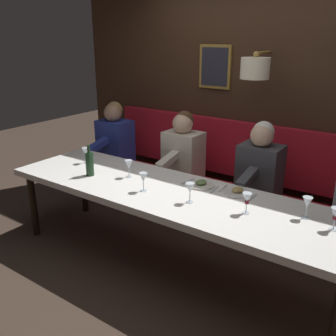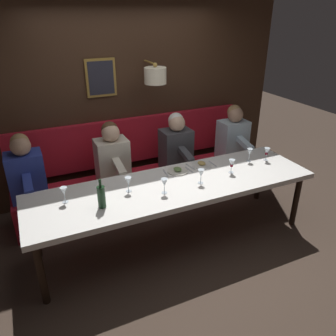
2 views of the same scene
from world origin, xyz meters
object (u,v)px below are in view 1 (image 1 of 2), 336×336
object	(u,v)px
wine_glass_0	(190,189)
wine_glass_4	(143,178)
wine_glass_3	(336,214)
wine_glass_6	(307,203)
dining_table	(170,197)
wine_bottle	(90,164)
diner_middle	(183,150)
diner_near	(260,165)
wine_glass_1	(247,199)
diner_far	(115,136)
wine_glass_5	(86,152)
wine_glass_2	(129,165)

from	to	relation	value
wine_glass_0	wine_glass_4	bearing A→B (deg)	93.99
wine_glass_3	wine_glass_6	bearing A→B (deg)	71.93
dining_table	wine_bottle	world-z (taller)	wine_bottle
diner_middle	wine_glass_4	bearing A→B (deg)	-165.68
diner_near	wine_glass_3	world-z (taller)	diner_near
wine_glass_1	wine_bottle	distance (m)	1.55
wine_glass_0	wine_glass_3	bearing A→B (deg)	-79.94
wine_glass_3	wine_glass_6	distance (m)	0.22
wine_glass_3	wine_glass_6	xyz separation A→B (m)	(0.07, 0.21, 0.00)
dining_table	diner_far	distance (m)	1.71
wine_glass_5	wine_bottle	xyz separation A→B (m)	(-0.24, -0.31, -0.00)
diner_near	wine_glass_0	size ratio (longest dim) A/B	4.82
wine_glass_2	wine_bottle	size ratio (longest dim) A/B	0.55
diner_near	wine_glass_5	size ratio (longest dim) A/B	4.82
wine_glass_0	wine_glass_5	size ratio (longest dim) A/B	1.00
dining_table	wine_glass_0	size ratio (longest dim) A/B	19.32
wine_glass_1	diner_far	bearing A→B (deg)	67.24
wine_glass_1	wine_glass_3	size ratio (longest dim) A/B	1.00
diner_middle	wine_glass_5	world-z (taller)	diner_middle
wine_glass_3	wine_glass_2	bearing A→B (deg)	90.94
dining_table	wine_glass_5	world-z (taller)	wine_glass_5
wine_glass_2	wine_glass_6	world-z (taller)	same
wine_glass_2	diner_middle	bearing A→B (deg)	-4.48
wine_glass_0	wine_glass_2	distance (m)	0.79
wine_bottle	wine_glass_6	bearing A→B (deg)	-81.78
wine_glass_0	wine_glass_6	world-z (taller)	same
wine_glass_0	wine_glass_3	xyz separation A→B (m)	(0.19, -1.05, -0.00)
wine_glass_5	diner_near	bearing A→B (deg)	-64.12
wine_bottle	wine_glass_0	bearing A→B (deg)	-88.66
diner_far	dining_table	bearing A→B (deg)	-121.24
wine_glass_1	wine_glass_3	bearing A→B (deg)	-79.53
wine_glass_6	diner_near	bearing A→B (deg)	41.87
dining_table	wine_glass_2	distance (m)	0.54
diner_far	wine_bottle	bearing A→B (deg)	-148.55
diner_far	wine_glass_2	xyz separation A→B (m)	(-0.83, -0.95, 0.04)
diner_middle	wine_glass_6	distance (m)	1.71
dining_table	wine_glass_5	size ratio (longest dim) A/B	19.32
wine_glass_6	wine_glass_4	bearing A→B (deg)	102.52
diner_near	diner_far	xyz separation A→B (m)	(0.00, 1.90, 0.00)
diner_far	wine_glass_5	xyz separation A→B (m)	(-0.77, -0.31, 0.04)
diner_near	wine_glass_5	distance (m)	1.77
diner_middle	wine_glass_0	xyz separation A→B (m)	(-0.99, -0.71, 0.04)
wine_glass_0	wine_glass_4	xyz separation A→B (m)	(-0.03, 0.45, 0.00)
wine_glass_2	wine_glass_3	world-z (taller)	same
wine_glass_4	wine_glass_6	bearing A→B (deg)	-77.48
wine_glass_5	wine_bottle	size ratio (longest dim) A/B	0.55
wine_glass_0	wine_glass_6	size ratio (longest dim) A/B	1.00
wine_glass_1	wine_glass_2	distance (m)	1.23
diner_near	wine_bottle	xyz separation A→B (m)	(-1.01, 1.28, 0.04)
diner_middle	wine_bottle	size ratio (longest dim) A/B	2.64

